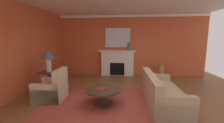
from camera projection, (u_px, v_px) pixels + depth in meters
name	position (u px, v px, depth m)	size (l,w,h in m)	color
ground_plane	(127.00, 101.00, 4.29)	(8.84, 8.84, 0.00)	brown
wall_fireplace	(128.00, 45.00, 7.26)	(7.40, 0.12, 2.99)	#C65633
wall_window	(21.00, 49.00, 4.72)	(0.12, 6.99, 2.99)	#C65633
crown_moulding	(128.00, 16.00, 6.97)	(7.40, 0.08, 0.12)	white
area_rug	(103.00, 104.00, 4.08)	(3.13, 2.78, 0.01)	#993D33
fireplace	(117.00, 64.00, 7.25)	(1.80, 0.35, 1.26)	white
mantel_mirror	(118.00, 38.00, 7.17)	(1.23, 0.04, 0.93)	silver
sofa	(161.00, 94.00, 4.06)	(0.96, 2.12, 0.85)	tan
armchair_near_window	(52.00, 90.00, 4.33)	(0.86, 0.86, 0.95)	#C1B293
coffee_table	(103.00, 93.00, 4.03)	(1.00, 1.00, 0.45)	#3D2D1E
side_table	(50.00, 80.00, 5.07)	(0.56, 0.56, 0.70)	#3D2D1E
table_lamp	(48.00, 56.00, 4.94)	(0.44, 0.44, 0.75)	beige
vase_tall_corner	(161.00, 71.00, 6.78)	(0.25, 0.25, 0.66)	#B7892D
vase_mantel_right	(129.00, 47.00, 7.01)	(0.14, 0.14, 0.39)	#33703D
book_red_cover	(101.00, 89.00, 3.95)	(0.26, 0.14, 0.03)	maroon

